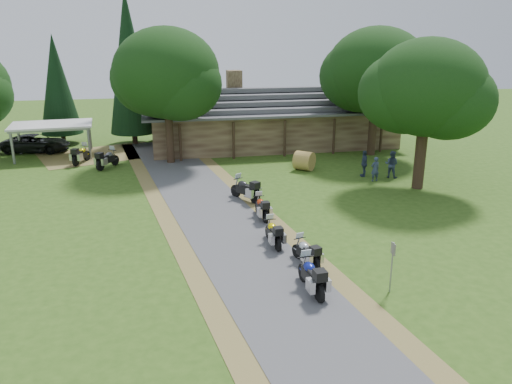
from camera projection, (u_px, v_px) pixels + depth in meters
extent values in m
plane|color=#305016|center=(264.00, 278.00, 19.50)|extent=(120.00, 120.00, 0.00)
plane|color=#444547|center=(235.00, 239.00, 23.13)|extent=(51.95, 51.95, 0.00)
imported|color=black|center=(36.00, 139.00, 39.98)|extent=(3.47, 5.96, 2.14)
imported|color=#33405D|center=(375.00, 167.00, 32.01)|extent=(0.58, 0.46, 1.88)
imported|color=#33405D|center=(392.00, 162.00, 32.78)|extent=(0.74, 0.72, 2.11)
imported|color=#33405D|center=(364.00, 161.00, 33.08)|extent=(0.54, 0.67, 2.07)
cylinder|color=olive|center=(304.00, 161.00, 34.73)|extent=(1.78, 1.79, 1.32)
cone|color=black|center=(130.00, 69.00, 41.26)|extent=(3.92, 3.92, 12.70)
cone|color=black|center=(58.00, 90.00, 42.01)|extent=(3.44, 3.44, 9.18)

